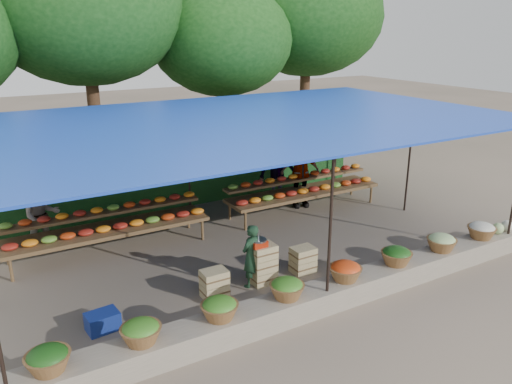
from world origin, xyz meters
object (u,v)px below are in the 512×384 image
weighing_scale (258,242)px  crate_counter (262,268)px  blue_crate_back (103,321)px  vendor_seated (251,256)px

weighing_scale → crate_counter: bearing=0.0°
weighing_scale → blue_crate_back: bearing=-179.2°
crate_counter → weighing_scale: 0.54m
vendor_seated → blue_crate_back: 2.76m
crate_counter → vendor_seated: bearing=173.1°
vendor_seated → blue_crate_back: vendor_seated is taller
vendor_seated → blue_crate_back: (-2.72, -0.07, -0.45)m
crate_counter → vendor_seated: (-0.22, 0.03, 0.29)m
blue_crate_back → vendor_seated: bearing=-4.3°
weighing_scale → blue_crate_back: weighing_scale is taller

